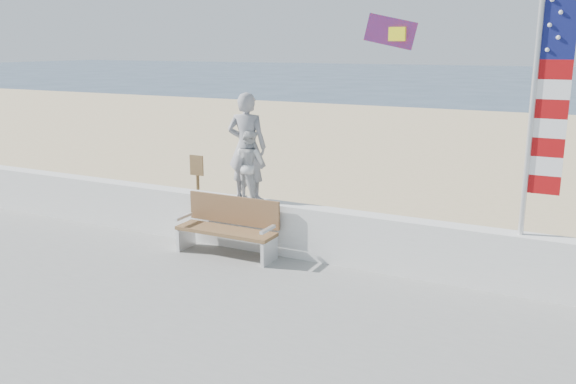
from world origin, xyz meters
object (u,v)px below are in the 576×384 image
adult (247,147)px  bench (229,226)px  flag (543,102)px  child (250,165)px

adult → bench: bearing=62.2°
flag → bench: bearing=-174.6°
adult → bench: (-0.12, -0.45, -1.33)m
adult → flag: size_ratio=0.54×
adult → bench: 1.41m
child → flag: size_ratio=0.36×
adult → child: bearing=167.4°
child → bench: 1.12m
child → bench: child is taller
bench → child: bearing=68.6°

